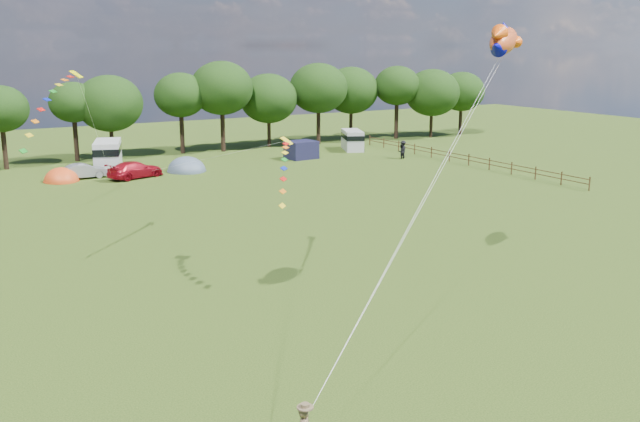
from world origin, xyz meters
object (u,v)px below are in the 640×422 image
tent_orange (62,181)px  walker_b (403,149)px  campervan_d (352,139)px  car_c (135,170)px  car_b (84,171)px  walker_a (401,152)px  tent_greyblue (187,171)px  campervan_c (108,154)px  fish_kite (502,41)px

tent_orange → walker_b: size_ratio=1.80×
campervan_d → car_c: bearing=123.9°
car_b → walker_b: (32.71, -4.85, 0.27)m
walker_a → tent_orange: bearing=-16.7°
walker_a → tent_greyblue: bearing=-19.2°
campervan_c → campervan_d: bearing=-74.5°
car_c → car_b: bearing=43.6°
car_b → tent_orange: (-2.10, -0.42, -0.67)m
campervan_c → tent_greyblue: size_ratio=1.48×
campervan_c → campervan_d: 28.07m
fish_kite → walker_a: fish_kite is taller
car_b → tent_greyblue: (9.49, -1.02, -0.67)m
walker_a → walker_b: (0.55, 0.41, 0.16)m
car_c → walker_b: 28.68m
car_b → tent_orange: 2.25m
fish_kite → walker_a: size_ratio=2.19×
tent_greyblue → walker_b: walker_b is taller
car_b → fish_kite: (11.69, -40.67, 11.47)m
car_b → campervan_d: bearing=-85.9°
fish_kite → walker_b: fish_kite is taller
tent_greyblue → walker_b: (23.22, -3.83, 0.94)m
fish_kite → walker_b: size_ratio=1.82×
tent_orange → tent_greyblue: size_ratio=0.83×
car_c → tent_greyblue: 5.50m
car_b → car_c: (4.16, -2.15, 0.08)m
campervan_d → walker_a: (0.86, -8.39, -0.44)m
tent_orange → fish_kite: bearing=-71.1°
campervan_d → tent_greyblue: campervan_d is taller
tent_orange → walker_a: (34.26, -4.84, 0.78)m
fish_kite → walker_a: (20.47, 35.42, -11.37)m
campervan_d → fish_kite: (-19.61, -43.81, 10.92)m
car_c → campervan_d: (27.14, 5.28, 0.47)m
tent_greyblue → fish_kite: bearing=-86.8°
campervan_d → tent_orange: (-33.40, -3.55, -1.22)m
tent_greyblue → tent_orange: bearing=177.0°
campervan_d → tent_orange: size_ratio=1.48×
tent_greyblue → walker_a: size_ratio=2.62×
car_b → walker_b: bearing=-100.1°
tent_orange → walker_b: walker_b is taller
campervan_c → walker_b: 30.79m
walker_b → campervan_c: bearing=-53.0°
tent_greyblue → walker_a: bearing=-10.6°
car_c → tent_greyblue: (5.33, 1.13, -0.75)m
tent_greyblue → walker_a: 23.07m
car_b → fish_kite: bearing=-165.6°
tent_orange → walker_b: bearing=-7.3°
walker_b → campervan_d: bearing=-116.2°
campervan_d → walker_b: (1.41, -7.98, -0.28)m
car_b → tent_greyblue: tent_greyblue is taller
campervan_c → tent_greyblue: 8.20m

